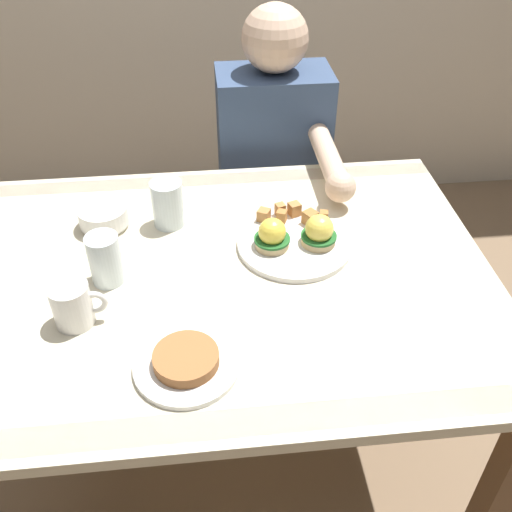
{
  "coord_description": "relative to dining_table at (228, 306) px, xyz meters",
  "views": [
    {
      "loc": [
        -0.04,
        -0.99,
        1.58
      ],
      "look_at": [
        0.07,
        0.0,
        0.78
      ],
      "focal_mm": 40.5,
      "sensor_mm": 36.0,
      "label": 1
    }
  ],
  "objects": [
    {
      "name": "water_glass_far",
      "position": [
        -0.13,
        0.2,
        0.16
      ],
      "size": [
        0.08,
        0.08,
        0.12
      ],
      "color": "silver",
      "rests_on": "dining_table"
    },
    {
      "name": "coffee_mug",
      "position": [
        -0.31,
        -0.12,
        0.16
      ],
      "size": [
        0.11,
        0.08,
        0.09
      ],
      "color": "white",
      "rests_on": "dining_table"
    },
    {
      "name": "side_plate",
      "position": [
        -0.09,
        -0.27,
        0.12
      ],
      "size": [
        0.2,
        0.2,
        0.04
      ],
      "color": "white",
      "rests_on": "dining_table"
    },
    {
      "name": "eggs_benedict_plate",
      "position": [
        0.17,
        0.08,
        0.13
      ],
      "size": [
        0.27,
        0.27,
        0.09
      ],
      "color": "white",
      "rests_on": "dining_table"
    },
    {
      "name": "fruit_bowl",
      "position": [
        -0.29,
        0.2,
        0.14
      ],
      "size": [
        0.12,
        0.12,
        0.05
      ],
      "color": "white",
      "rests_on": "dining_table"
    },
    {
      "name": "dining_table",
      "position": [
        0.0,
        0.0,
        0.0
      ],
      "size": [
        1.2,
        0.9,
        0.74
      ],
      "color": "beige",
      "rests_on": "ground_plane"
    },
    {
      "name": "diner_person",
      "position": [
        0.19,
        0.6,
        0.02
      ],
      "size": [
        0.34,
        0.54,
        1.14
      ],
      "color": "#33333D",
      "rests_on": "ground_plane"
    },
    {
      "name": "ground_plane",
      "position": [
        0.0,
        0.0,
        -0.63
      ],
      "size": [
        6.0,
        6.0,
        0.0
      ],
      "primitive_type": "plane",
      "color": "#7F664C"
    },
    {
      "name": "water_glass_near",
      "position": [
        -0.26,
        0.0,
        0.16
      ],
      "size": [
        0.07,
        0.07,
        0.12
      ],
      "color": "silver",
      "rests_on": "dining_table"
    }
  ]
}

